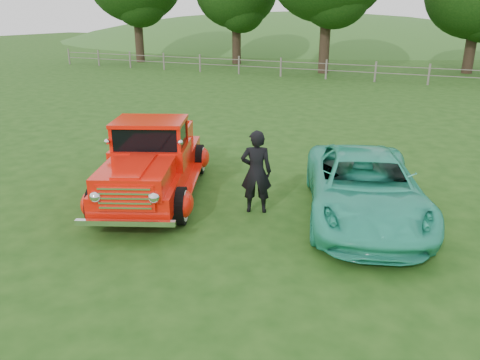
% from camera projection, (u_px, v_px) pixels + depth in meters
% --- Properties ---
extents(ground, '(140.00, 140.00, 0.00)m').
position_uv_depth(ground, '(183.00, 223.00, 9.32)').
color(ground, '#1C4612').
rests_on(ground, ground).
extents(distant_hills, '(116.00, 60.00, 18.00)m').
position_uv_depth(distant_hills, '(388.00, 79.00, 63.26)').
color(distant_hills, '#306726').
rests_on(distant_hills, ground).
extents(fence_line, '(48.00, 0.12, 1.20)m').
position_uv_depth(fence_line, '(375.00, 72.00, 27.90)').
color(fence_line, slate).
rests_on(fence_line, ground).
extents(red_pickup, '(3.56, 5.27, 1.78)m').
position_uv_depth(red_pickup, '(153.00, 162.00, 10.49)').
color(red_pickup, black).
rests_on(red_pickup, ground).
extents(teal_sedan, '(3.54, 5.16, 1.31)m').
position_uv_depth(teal_sedan, '(364.00, 187.00, 9.39)').
color(teal_sedan, '#2DB694').
rests_on(teal_sedan, ground).
extents(man, '(0.75, 0.63, 1.76)m').
position_uv_depth(man, '(256.00, 172.00, 9.59)').
color(man, black).
rests_on(man, ground).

